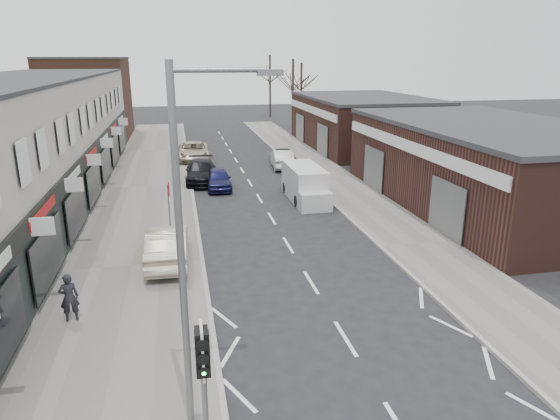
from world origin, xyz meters
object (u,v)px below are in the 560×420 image
street_lamp (189,237)px  traffic_light (203,363)px  parked_car_right_b (283,156)px  warning_sign (169,193)px  parked_car_right_a (282,159)px  parked_car_left_c (194,152)px  pedestrian (69,297)px  sedan_on_pavement (168,245)px  white_van (305,184)px  parked_car_left_b (201,172)px  parked_car_left_a (218,179)px

street_lamp → traffic_light: bearing=-84.1°
parked_car_right_b → warning_sign: bearing=60.7°
parked_car_right_a → parked_car_right_b: size_ratio=1.05×
traffic_light → parked_car_right_b: (7.90, 29.67, -1.74)m
street_lamp → parked_car_left_c: bearing=87.9°
pedestrian → parked_car_left_c: (4.87, 25.91, -0.18)m
street_lamp → parked_car_right_b: street_lamp is taller
traffic_light → parked_car_right_a: traffic_light is taller
parked_car_left_c → pedestrian: bearing=-99.0°
traffic_light → street_lamp: street_lamp is taller
traffic_light → warning_sign: traffic_light is taller
parked_car_right_b → traffic_light: bearing=74.7°
sedan_on_pavement → parked_car_right_b: sedan_on_pavement is taller
parked_car_left_c → parked_car_right_b: parked_car_left_c is taller
white_van → parked_car_right_b: 10.54m
street_lamp → pedestrian: bearing=124.7°
parked_car_left_c → parked_car_right_a: parked_car_left_c is taller
street_lamp → warning_sign: (-0.63, 12.80, -2.42)m
traffic_light → pedestrian: 7.81m
street_lamp → sedan_on_pavement: 10.37m
street_lamp → warning_sign: street_lamp is taller
parked_car_left_c → parked_car_right_a: 7.78m
white_van → sedan_on_pavement: bearing=-133.9°
traffic_light → sedan_on_pavement: traffic_light is taller
street_lamp → white_van: 19.67m
pedestrian → parked_car_left_c: size_ratio=0.30×
street_lamp → parked_car_right_b: bearing=74.3°
parked_car_right_a → parked_car_left_b: bearing=33.1°
parked_car_left_c → parked_car_left_b: bearing=-86.8°
street_lamp → white_van: size_ratio=1.55×
parked_car_left_b → parked_car_left_c: (-0.21, 7.63, 0.02)m
warning_sign → pedestrian: 8.13m
white_van → parked_car_left_c: size_ratio=0.96×
parked_car_left_a → parked_car_left_b: size_ratio=0.76×
parked_car_left_b → parked_car_right_b: (6.69, 4.77, -0.06)m
traffic_light → white_van: traffic_light is taller
street_lamp → parked_car_left_c: 31.57m
street_lamp → pedestrian: size_ratio=4.98×
parked_car_left_b → parked_car_left_c: size_ratio=0.93×
street_lamp → parked_car_left_c: size_ratio=1.49×
pedestrian → parked_car_right_b: size_ratio=0.41×
street_lamp → parked_car_right_b: (8.03, 28.46, -3.95)m
parked_car_left_a → pedestrian: bearing=-109.3°
pedestrian → parked_car_left_a: pedestrian is taller
pedestrian → parked_car_right_b: (11.77, 23.05, -0.25)m
traffic_light → street_lamp: 2.52m
warning_sign → pedestrian: (-3.11, -7.40, -1.28)m
warning_sign → pedestrian: warning_sign is taller
parked_car_left_a → street_lamp: bearing=-94.9°
street_lamp → parked_car_left_a: street_lamp is taller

